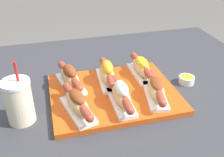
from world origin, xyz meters
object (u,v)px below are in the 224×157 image
(serving_tray, at_px, (113,93))
(hot_dog_1, at_px, (121,95))
(hot_dog_0, at_px, (77,103))
(drink_cup, at_px, (19,101))
(hot_dog_2, at_px, (156,89))
(hot_dog_5, at_px, (142,67))
(sauce_bowl, at_px, (187,79))
(hot_dog_4, at_px, (107,73))
(hot_dog_3, at_px, (70,77))

(serving_tray, bearing_deg, hot_dog_1, -86.52)
(hot_dog_0, relative_size, hot_dog_1, 0.98)
(hot_dog_0, relative_size, drink_cup, 1.04)
(hot_dog_2, distance_m, hot_dog_5, 0.15)
(hot_dog_0, xyz_separation_m, sauce_bowl, (0.42, 0.09, -0.04))
(hot_dog_0, distance_m, drink_cup, 0.17)
(hot_dog_4, height_order, sauce_bowl, hot_dog_4)
(hot_dog_5, bearing_deg, drink_cup, -162.44)
(hot_dog_3, distance_m, hot_dog_5, 0.27)
(drink_cup, bearing_deg, hot_dog_2, -1.72)
(serving_tray, distance_m, hot_dog_4, 0.08)
(hot_dog_5, relative_size, sauce_bowl, 3.66)
(serving_tray, distance_m, hot_dog_0, 0.16)
(hot_dog_0, xyz_separation_m, hot_dog_3, (-0.00, 0.16, 0.00))
(hot_dog_3, xyz_separation_m, hot_dog_5, (0.27, 0.00, -0.00))
(hot_dog_1, xyz_separation_m, sauce_bowl, (0.28, 0.09, -0.04))
(hot_dog_4, relative_size, hot_dog_5, 1.00)
(hot_dog_5, bearing_deg, hot_dog_3, -179.25)
(hot_dog_2, relative_size, sauce_bowl, 3.60)
(serving_tray, distance_m, drink_cup, 0.31)
(hot_dog_1, xyz_separation_m, hot_dog_3, (-0.14, 0.15, 0.00))
(hot_dog_0, relative_size, hot_dog_5, 0.98)
(hot_dog_0, distance_m, hot_dog_2, 0.26)
(serving_tray, xyz_separation_m, sauce_bowl, (0.29, 0.01, 0.01))
(sauce_bowl, distance_m, drink_cup, 0.60)
(hot_dog_1, bearing_deg, hot_dog_0, -177.66)
(serving_tray, bearing_deg, hot_dog_2, -29.09)
(hot_dog_0, xyz_separation_m, drink_cup, (-0.17, 0.03, 0.02))
(serving_tray, xyz_separation_m, hot_dog_2, (0.13, -0.07, 0.04))
(hot_dog_0, height_order, hot_dog_3, hot_dog_3)
(serving_tray, xyz_separation_m, hot_dog_1, (0.00, -0.08, 0.04))
(hot_dog_2, xyz_separation_m, hot_dog_3, (-0.26, 0.15, 0.00))
(hot_dog_1, distance_m, hot_dog_3, 0.21)
(serving_tray, relative_size, hot_dog_4, 2.04)
(hot_dog_5, height_order, drink_cup, drink_cup)
(hot_dog_1, height_order, drink_cup, drink_cup)
(hot_dog_5, bearing_deg, hot_dog_0, -148.66)
(hot_dog_4, bearing_deg, hot_dog_2, -46.33)
(hot_dog_2, bearing_deg, hot_dog_5, 87.72)
(hot_dog_0, relative_size, hot_dog_4, 0.98)
(sauce_bowl, bearing_deg, hot_dog_0, -167.59)
(drink_cup, bearing_deg, serving_tray, 10.68)
(hot_dog_2, xyz_separation_m, sauce_bowl, (0.16, 0.08, -0.04))
(sauce_bowl, bearing_deg, hot_dog_2, -153.51)
(hot_dog_0, xyz_separation_m, hot_dog_2, (0.26, 0.01, -0.00))
(hot_dog_0, distance_m, hot_dog_3, 0.16)
(hot_dog_0, relative_size, hot_dog_2, 0.99)
(hot_dog_1, relative_size, hot_dog_4, 1.00)
(hot_dog_0, relative_size, hot_dog_3, 1.00)
(hot_dog_1, distance_m, hot_dog_2, 0.12)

